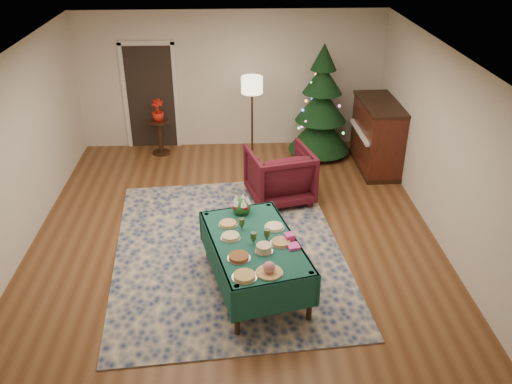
{
  "coord_description": "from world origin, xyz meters",
  "views": [
    {
      "loc": [
        -0.01,
        -6.93,
        4.43
      ],
      "look_at": [
        0.31,
        -0.33,
        0.89
      ],
      "focal_mm": 38.0,
      "sensor_mm": 36.0,
      "label": 1
    }
  ],
  "objects_px": {
    "potted_plant": "(158,115)",
    "armchair": "(280,172)",
    "side_table": "(160,138)",
    "buffet_table": "(254,250)",
    "floor_lamp": "(252,90)",
    "gift_box": "(289,237)",
    "piano": "(377,136)",
    "christmas_tree": "(321,107)"
  },
  "relations": [
    {
      "from": "side_table",
      "to": "floor_lamp",
      "type": "bearing_deg",
      "value": -11.17
    },
    {
      "from": "gift_box",
      "to": "floor_lamp",
      "type": "relative_size",
      "value": 0.07
    },
    {
      "from": "armchair",
      "to": "potted_plant",
      "type": "relative_size",
      "value": 2.37
    },
    {
      "from": "side_table",
      "to": "potted_plant",
      "type": "relative_size",
      "value": 1.62
    },
    {
      "from": "side_table",
      "to": "potted_plant",
      "type": "xyz_separation_m",
      "value": [
        0.0,
        -0.0,
        0.47
      ]
    },
    {
      "from": "armchair",
      "to": "christmas_tree",
      "type": "distance_m",
      "value": 2.12
    },
    {
      "from": "buffet_table",
      "to": "gift_box",
      "type": "bearing_deg",
      "value": -1.38
    },
    {
      "from": "armchair",
      "to": "christmas_tree",
      "type": "height_order",
      "value": "christmas_tree"
    },
    {
      "from": "gift_box",
      "to": "armchair",
      "type": "distance_m",
      "value": 2.36
    },
    {
      "from": "buffet_table",
      "to": "potted_plant",
      "type": "bearing_deg",
      "value": 111.1
    },
    {
      "from": "side_table",
      "to": "piano",
      "type": "xyz_separation_m",
      "value": [
        4.1,
        -0.83,
        0.29
      ]
    },
    {
      "from": "potted_plant",
      "to": "armchair",
      "type": "bearing_deg",
      "value": -42.42
    },
    {
      "from": "buffet_table",
      "to": "piano",
      "type": "distance_m",
      "value": 4.27
    },
    {
      "from": "gift_box",
      "to": "potted_plant",
      "type": "distance_m",
      "value": 4.84
    },
    {
      "from": "armchair",
      "to": "christmas_tree",
      "type": "relative_size",
      "value": 0.46
    },
    {
      "from": "armchair",
      "to": "side_table",
      "type": "relative_size",
      "value": 1.46
    },
    {
      "from": "gift_box",
      "to": "piano",
      "type": "bearing_deg",
      "value": 60.56
    },
    {
      "from": "buffet_table",
      "to": "christmas_tree",
      "type": "height_order",
      "value": "christmas_tree"
    },
    {
      "from": "floor_lamp",
      "to": "buffet_table",
      "type": "bearing_deg",
      "value": -91.94
    },
    {
      "from": "floor_lamp",
      "to": "armchair",
      "type": "bearing_deg",
      "value": -76.75
    },
    {
      "from": "potted_plant",
      "to": "floor_lamp",
      "type": "bearing_deg",
      "value": -11.17
    },
    {
      "from": "christmas_tree",
      "to": "potted_plant",
      "type": "bearing_deg",
      "value": 176.77
    },
    {
      "from": "gift_box",
      "to": "armchair",
      "type": "relative_size",
      "value": 0.11
    },
    {
      "from": "piano",
      "to": "christmas_tree",
      "type": "bearing_deg",
      "value": 145.73
    },
    {
      "from": "armchair",
      "to": "buffet_table",
      "type": "bearing_deg",
      "value": 63.5
    },
    {
      "from": "floor_lamp",
      "to": "piano",
      "type": "xyz_separation_m",
      "value": [
        2.29,
        -0.47,
        -0.77
      ]
    },
    {
      "from": "buffet_table",
      "to": "side_table",
      "type": "distance_m",
      "value": 4.66
    },
    {
      "from": "gift_box",
      "to": "floor_lamp",
      "type": "xyz_separation_m",
      "value": [
        -0.3,
        4.0,
        0.64
      ]
    },
    {
      "from": "gift_box",
      "to": "floor_lamp",
      "type": "height_order",
      "value": "floor_lamp"
    },
    {
      "from": "piano",
      "to": "side_table",
      "type": "bearing_deg",
      "value": 168.56
    },
    {
      "from": "buffet_table",
      "to": "side_table",
      "type": "height_order",
      "value": "buffet_table"
    },
    {
      "from": "gift_box",
      "to": "floor_lamp",
      "type": "distance_m",
      "value": 4.06
    },
    {
      "from": "side_table",
      "to": "piano",
      "type": "relative_size",
      "value": 0.46
    },
    {
      "from": "buffet_table",
      "to": "piano",
      "type": "xyz_separation_m",
      "value": [
        2.43,
        3.51,
        0.06
      ]
    },
    {
      "from": "christmas_tree",
      "to": "buffet_table",
      "type": "bearing_deg",
      "value": -109.41
    },
    {
      "from": "armchair",
      "to": "side_table",
      "type": "xyz_separation_m",
      "value": [
        -2.2,
        2.01,
        -0.17
      ]
    },
    {
      "from": "floor_lamp",
      "to": "christmas_tree",
      "type": "bearing_deg",
      "value": 7.69
    },
    {
      "from": "floor_lamp",
      "to": "christmas_tree",
      "type": "relative_size",
      "value": 0.75
    },
    {
      "from": "buffet_table",
      "to": "side_table",
      "type": "bearing_deg",
      "value": 111.1
    },
    {
      "from": "armchair",
      "to": "floor_lamp",
      "type": "xyz_separation_m",
      "value": [
        -0.39,
        1.65,
        0.89
      ]
    },
    {
      "from": "christmas_tree",
      "to": "piano",
      "type": "height_order",
      "value": "christmas_tree"
    },
    {
      "from": "floor_lamp",
      "to": "potted_plant",
      "type": "height_order",
      "value": "floor_lamp"
    }
  ]
}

